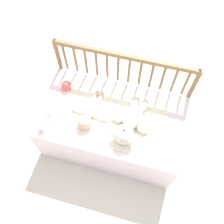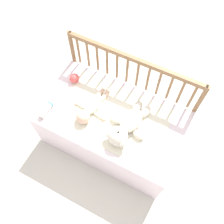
{
  "view_description": "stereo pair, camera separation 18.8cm",
  "coord_description": "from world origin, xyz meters",
  "px_view_note": "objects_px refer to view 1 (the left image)",
  "views": [
    {
      "loc": [
        0.23,
        -0.86,
        2.17
      ],
      "look_at": [
        0.0,
        0.0,
        0.52
      ],
      "focal_mm": 40.0,
      "sensor_mm": 36.0,
      "label": 1
    },
    {
      "loc": [
        0.41,
        -0.79,
        2.17
      ],
      "look_at": [
        0.0,
        0.0,
        0.52
      ],
      "focal_mm": 40.0,
      "sensor_mm": 36.0,
      "label": 2
    }
  ],
  "objects_px": {
    "baby": "(90,112)",
    "teddy_bear": "(130,123)",
    "baby_bottle": "(45,121)",
    "toy_ball": "(66,85)"
  },
  "relations": [
    {
      "from": "baby",
      "to": "toy_ball",
      "type": "relative_size",
      "value": 4.77
    },
    {
      "from": "baby",
      "to": "baby_bottle",
      "type": "distance_m",
      "value": 0.34
    },
    {
      "from": "baby_bottle",
      "to": "toy_ball",
      "type": "xyz_separation_m",
      "value": [
        0.05,
        0.34,
        0.02
      ]
    },
    {
      "from": "baby",
      "to": "teddy_bear",
      "type": "bearing_deg",
      "value": -3.9
    },
    {
      "from": "baby_bottle",
      "to": "teddy_bear",
      "type": "bearing_deg",
      "value": 11.97
    },
    {
      "from": "teddy_bear",
      "to": "toy_ball",
      "type": "bearing_deg",
      "value": 160.35
    },
    {
      "from": "teddy_bear",
      "to": "toy_ball",
      "type": "xyz_separation_m",
      "value": [
        -0.58,
        0.21,
        -0.02
      ]
    },
    {
      "from": "teddy_bear",
      "to": "baby_bottle",
      "type": "relative_size",
      "value": 2.71
    },
    {
      "from": "teddy_bear",
      "to": "baby",
      "type": "relative_size",
      "value": 1.14
    },
    {
      "from": "baby",
      "to": "toy_ball",
      "type": "xyz_separation_m",
      "value": [
        -0.26,
        0.18,
        -0.0
      ]
    }
  ]
}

